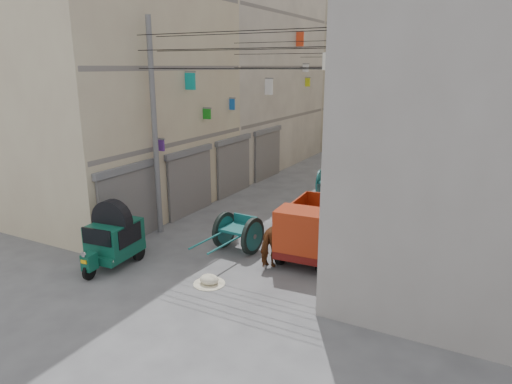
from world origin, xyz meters
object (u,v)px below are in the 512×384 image
Objects in this scene: tonga_cart at (238,232)px; second_cart at (333,183)px; feed_sack at (209,279)px; mini_truck at (308,233)px; distant_car_grey at (390,152)px; distant_car_white at (365,146)px; distant_car_green at (392,127)px; auto_rickshaw at (113,236)px; horse at (283,238)px.

tonga_cart is 8.17m from second_cart.
tonga_cart is 4.94× the size of feed_sack.
mini_truck is 2.24× the size of second_cart.
feed_sack is 0.16× the size of distant_car_grey.
distant_car_white is (-0.88, 19.92, -0.01)m from tonga_cart.
second_cart is 11.88m from distant_car_white.
auto_rickshaw is at bearing 89.63° from distant_car_green.
tonga_cart is at bearing 94.75° from distant_car_green.
second_cart is 0.35× the size of distant_car_green.
auto_rickshaw reaches higher than horse.
auto_rickshaw is 0.67× the size of distant_car_grey.
tonga_cart is at bearing -173.50° from mini_truck.
tonga_cart is 0.82× the size of mini_truck.
horse is at bearing 97.96° from distant_car_green.
second_cart is at bearing 97.33° from distant_car_green.
auto_rickshaw reaches higher than distant_car_green.
auto_rickshaw is 0.53× the size of distant_car_green.
distant_car_grey is at bearing 103.48° from distant_car_green.
feed_sack is 22.62m from distant_car_white.
mini_truck is at bearing -131.69° from horse.
second_cart reaches higher than feed_sack.
distant_car_white is (2.09, 22.82, -0.32)m from auto_rickshaw.
distant_car_green reaches higher than distant_car_grey.
second_cart is at bearing 93.76° from distant_car_white.
mini_truck is 7.89m from second_cart.
distant_car_grey is (-0.59, 18.75, -0.24)m from horse.
distant_car_grey is (0.51, 10.44, -0.10)m from second_cart.
feed_sack is at bearing -125.54° from mini_truck.
horse is at bearing -88.85° from second_cart.
auto_rickshaw is 0.67× the size of mini_truck.
distant_car_white reaches higher than distant_car_grey.
mini_truck is at bearing 99.24° from distant_car_green.
feed_sack is 2.87m from horse.
mini_truck reaches higher than distant_car_white.
distant_car_white is 1.08× the size of distant_car_grey.
mini_truck is 31.46m from distant_car_green.
tonga_cart is 1.49× the size of horse.
second_cart is at bearing -77.85° from horse.
distant_car_green is (-2.09, 23.53, -0.02)m from second_cart.
distant_car_grey is (1.21, 18.58, -0.08)m from tonga_cart.
mini_truck is 1.00× the size of distant_car_grey.
distant_car_green reaches higher than tonga_cart.
distant_car_grey is (0.68, 21.23, 0.44)m from feed_sack.
tonga_cart is 1.82m from horse.
distant_car_green is at bearing -91.39° from distant_car_white.
mini_truck is 1.82× the size of horse.
second_cart is at bearing 98.85° from mini_truck.
horse is 0.43× the size of distant_car_green.
distant_car_white reaches higher than tonga_cart.
distant_car_green is at bearing 93.12° from mini_truck.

